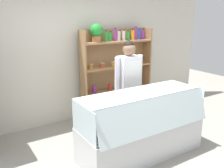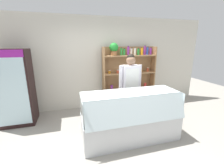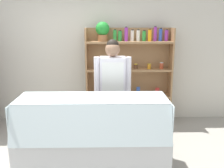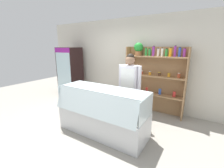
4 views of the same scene
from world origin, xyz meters
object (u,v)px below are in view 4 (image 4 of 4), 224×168
shelving_unit (153,74)px  drinks_fridge (70,73)px  deli_display_case (102,119)px  shop_clerk (129,83)px

shelving_unit → drinks_fridge: bearing=-174.4°
deli_display_case → shop_clerk: 1.05m
deli_display_case → shop_clerk: bearing=68.9°
drinks_fridge → deli_display_case: size_ratio=0.93×
deli_display_case → shop_clerk: size_ratio=1.15×
shelving_unit → deli_display_case: (-0.56, -1.65, -0.80)m
shop_clerk → drinks_fridge: bearing=167.0°
drinks_fridge → shelving_unit: 3.00m
drinks_fridge → shop_clerk: bearing=-13.0°
shelving_unit → deli_display_case: shelving_unit is taller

